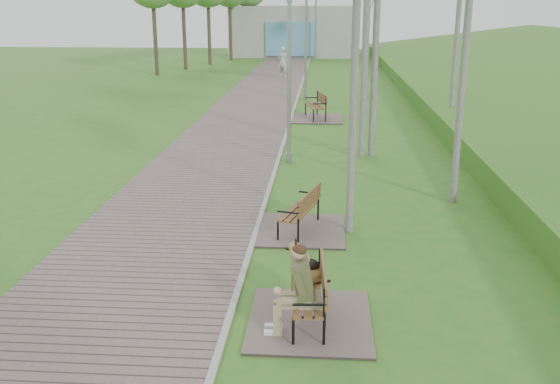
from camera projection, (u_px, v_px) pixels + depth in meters
The scene contains 11 objects.
walkway at pixel (245, 118), 23.78m from camera, with size 3.50×67.00×0.04m, color #695955.
kerb at pixel (291, 119), 23.66m from camera, with size 0.10×67.00×0.05m, color #999993.
building_north at pixel (293, 31), 51.31m from camera, with size 10.00×5.20×4.00m.
bench_main at pixel (304, 296), 8.49m from camera, with size 1.69×1.88×1.47m.
bench_second at pixel (299, 222), 12.02m from camera, with size 1.68×1.87×1.03m.
bench_third at pixel (315, 113), 23.64m from camera, with size 1.99×2.21×1.22m.
lamp_post_second at pixel (289, 87), 16.70m from camera, with size 0.17×0.17×4.47m.
lamp_post_third at pixel (306, 46), 27.57m from camera, with size 0.20×0.20×5.18m.
lamp_post_far at pixel (316, 26), 47.96m from camera, with size 0.21×0.21×5.38m.
pedestrian_near at pixel (283, 62), 36.92m from camera, with size 0.65×0.43×1.78m, color silver.
pedestrian_far at pixel (283, 60), 39.75m from camera, with size 0.73×0.57×1.51m, color gray.
Camera 1 is at (1.27, -1.91, 4.25)m, focal length 40.00 mm.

